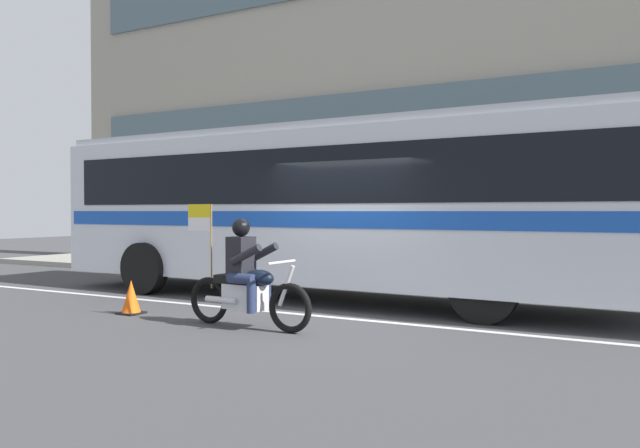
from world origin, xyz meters
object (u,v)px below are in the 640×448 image
Objects in this scene: fire_hydrant at (350,261)px; traffic_cone at (131,298)px; transit_bus at (330,200)px; motorcycle_with_rider at (246,281)px.

traffic_cone is at bearing -102.64° from fire_hydrant.
traffic_cone is (-1.24, -5.54, -0.26)m from fire_hydrant.
transit_bus is 15.66× the size of fire_hydrant.
transit_bus is 3.40m from motorcycle_with_rider.
traffic_cone is (-2.35, 0.08, -0.41)m from motorcycle_with_rider.
transit_bus reaches higher than fire_hydrant.
motorcycle_with_rider is 3.99× the size of traffic_cone.
motorcycle_with_rider is at bearing -78.90° from fire_hydrant.
motorcycle_with_rider reaches higher than fire_hydrant.
motorcycle_with_rider is at bearing -84.22° from transit_bus.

